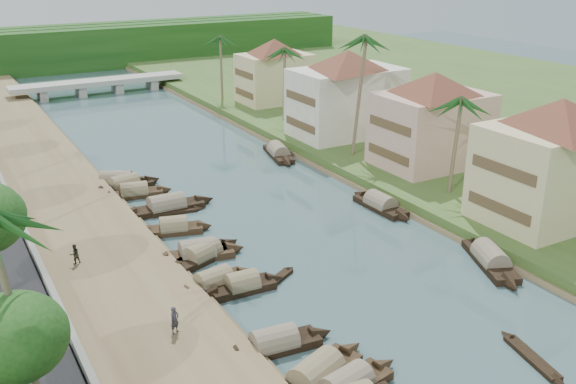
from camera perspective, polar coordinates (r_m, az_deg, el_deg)
ground at (r=48.37m, az=5.42°, el=-7.05°), size 220.00×220.00×0.00m
left_bank at (r=59.69m, az=-18.86°, el=-2.13°), size 10.00×180.00×0.80m
right_bank at (r=73.59m, az=8.68°, el=3.23°), size 16.00×180.00×1.20m
retaining_wall at (r=58.85m, az=-22.95°, el=-2.02°), size 0.40×180.00×1.10m
treeline at (r=138.25m, az=-19.50°, el=11.95°), size 120.00×14.00×8.00m
bridge at (r=111.56m, az=-16.48°, el=9.22°), size 28.00×4.00×2.40m
building_near at (r=57.20m, az=22.66°, el=2.78°), size 14.85×14.85×10.20m
building_mid at (r=68.35m, az=12.70°, el=6.42°), size 14.11×14.11×9.70m
building_far at (r=78.32m, az=5.27°, el=8.83°), size 15.59×15.59×10.20m
building_distant at (r=95.64m, az=-1.20°, el=10.78°), size 12.62×12.62×9.20m
sampan_2 at (r=36.88m, az=2.52°, el=-16.04°), size 8.89×4.72×2.31m
sampan_3 at (r=39.37m, az=-1.22°, el=-13.37°), size 8.00×2.41×2.13m
sampan_4 at (r=46.12m, az=-6.60°, el=-8.00°), size 7.38×2.59×2.08m
sampan_5 at (r=45.51m, az=-4.10°, el=-8.32°), size 6.57×2.01×2.10m
sampan_6 at (r=50.36m, az=-8.06°, el=-5.45°), size 7.96×2.98×2.31m
sampan_7 at (r=50.03m, az=-7.60°, el=-5.62°), size 8.08×4.39×2.15m
sampan_8 at (r=55.10m, az=-10.13°, el=-3.20°), size 6.89×3.33×2.10m
sampan_9 at (r=59.76m, az=-10.72°, el=-1.29°), size 9.50×2.15×2.37m
sampan_10 at (r=63.79m, az=-13.52°, el=-0.08°), size 7.73×2.79×2.11m
sampan_11 at (r=65.91m, az=-14.31°, el=0.54°), size 8.11×2.90×2.27m
sampan_12 at (r=67.71m, az=-14.84°, el=1.02°), size 7.57×5.18×1.93m
sampan_13 at (r=67.94m, az=-15.37°, el=1.04°), size 6.78×4.17×1.92m
sampan_14 at (r=51.33m, az=17.54°, el=-5.75°), size 5.38×9.46×2.30m
sampan_15 at (r=59.76m, az=8.22°, el=-1.13°), size 2.10×8.37×2.23m
sampan_16 at (r=74.27m, az=-0.85°, el=3.49°), size 3.80×9.58×2.29m
canoe_0 at (r=41.30m, az=20.85°, el=-13.63°), size 2.10×6.15×0.81m
canoe_1 at (r=46.92m, az=-0.90°, el=-7.74°), size 4.15×2.76×0.71m
canoe_2 at (r=59.14m, az=-10.08°, el=-1.81°), size 5.76×1.50×0.83m
palm_1 at (r=59.59m, az=14.89°, el=7.71°), size 3.20×3.20×10.28m
palm_2 at (r=68.84m, az=6.29°, el=13.18°), size 3.20×3.20×14.22m
palm_3 at (r=84.53m, az=-0.37°, el=12.42°), size 3.20×3.20×10.76m
palm_4 at (r=29.57m, az=-23.65°, el=-2.16°), size 3.20×3.20×12.27m
palm_7 at (r=97.43m, az=-6.05°, el=13.40°), size 3.20×3.20×10.71m
tree_1 at (r=32.00m, az=-23.92°, el=-12.10°), size 4.86×4.86×6.77m
tree_6 at (r=83.21m, az=7.13°, el=9.48°), size 4.79×4.79×7.26m
person_near at (r=39.80m, az=-10.04°, el=-11.14°), size 0.76×0.65×1.76m
person_far at (r=49.76m, az=-18.44°, el=-5.26°), size 0.85×0.73×1.53m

